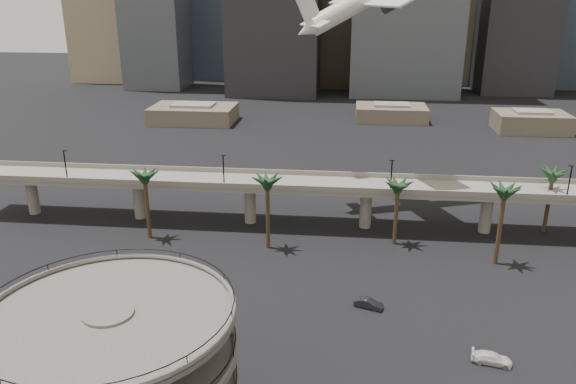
# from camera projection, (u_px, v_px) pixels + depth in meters

# --- Properties ---
(parking_ramp) EXTENTS (22.20, 22.20, 17.35)m
(parking_ramp) POSITION_uv_depth(u_px,v_px,m) (116.00, 374.00, 50.42)
(parking_ramp) COLOR #524F4C
(parking_ramp) RESTS_ON ground
(overpass) EXTENTS (130.00, 9.30, 14.70)m
(overpass) POSITION_uv_depth(u_px,v_px,m) (308.00, 188.00, 105.17)
(overpass) COLOR gray
(overpass) RESTS_ON ground
(palm_trees) EXTENTS (76.40, 18.40, 14.00)m
(palm_trees) POSITION_uv_depth(u_px,v_px,m) (372.00, 184.00, 95.37)
(palm_trees) COLOR #49331F
(palm_trees) RESTS_ON ground
(low_buildings) EXTENTS (135.00, 27.50, 6.80)m
(low_buildings) POSITION_uv_depth(u_px,v_px,m) (347.00, 116.00, 187.68)
(low_buildings) COLOR brown
(low_buildings) RESTS_ON ground
(car_a) EXTENTS (4.39, 1.91, 1.47)m
(car_a) POSITION_uv_depth(u_px,v_px,m) (193.00, 353.00, 68.27)
(car_a) COLOR red
(car_a) RESTS_ON ground
(car_b) EXTENTS (4.32, 2.64, 1.34)m
(car_b) POSITION_uv_depth(u_px,v_px,m) (369.00, 304.00, 79.16)
(car_b) COLOR black
(car_b) RESTS_ON ground
(car_c) EXTENTS (5.01, 2.83, 1.37)m
(car_c) POSITION_uv_depth(u_px,v_px,m) (492.00, 358.00, 67.36)
(car_c) COLOR white
(car_c) RESTS_ON ground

